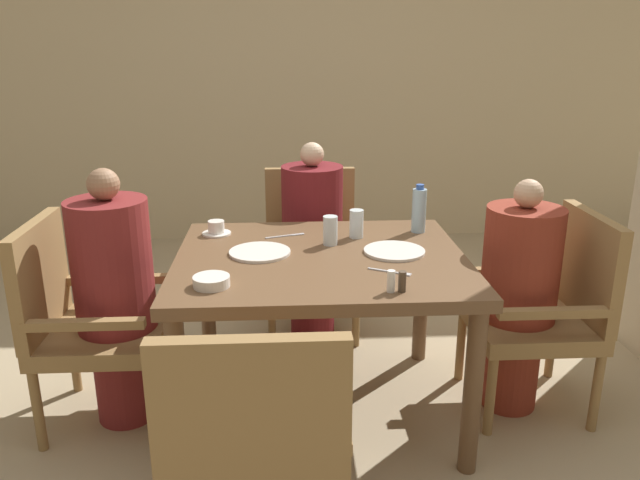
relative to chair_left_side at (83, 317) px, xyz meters
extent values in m
plane|color=tan|center=(0.98, 0.00, -0.47)|extent=(16.00, 16.00, 0.00)
cube|color=#C6B289|center=(0.98, 2.59, 0.93)|extent=(8.00, 0.06, 2.80)
cube|color=brown|center=(0.98, 0.00, 0.22)|extent=(1.18, 1.00, 0.05)
cylinder|color=brown|center=(0.45, -0.44, -0.14)|extent=(0.07, 0.07, 0.67)
cylinder|color=brown|center=(1.51, -0.44, -0.14)|extent=(0.07, 0.07, 0.67)
cylinder|color=brown|center=(0.45, 0.44, -0.14)|extent=(0.07, 0.07, 0.67)
cylinder|color=brown|center=(1.51, 0.44, -0.14)|extent=(0.07, 0.07, 0.67)
cube|color=olive|center=(0.08, 0.00, -0.08)|extent=(0.50, 0.50, 0.07)
cube|color=olive|center=(-0.15, 0.00, 0.18)|extent=(0.05, 0.50, 0.45)
cube|color=olive|center=(0.08, 0.23, 0.07)|extent=(0.45, 0.04, 0.04)
cube|color=olive|center=(0.08, -0.23, 0.07)|extent=(0.45, 0.04, 0.04)
cylinder|color=olive|center=(0.30, 0.22, -0.29)|extent=(0.04, 0.04, 0.36)
cylinder|color=olive|center=(0.30, -0.22, -0.29)|extent=(0.04, 0.04, 0.36)
cylinder|color=olive|center=(-0.14, 0.22, -0.29)|extent=(0.04, 0.04, 0.36)
cylinder|color=olive|center=(-0.14, -0.22, -0.29)|extent=(0.04, 0.04, 0.36)
cylinder|color=maroon|center=(0.14, 0.00, -0.26)|extent=(0.24, 0.24, 0.43)
cylinder|color=maroon|center=(0.14, 0.00, 0.22)|extent=(0.32, 0.32, 0.54)
sphere|color=#997051|center=(0.14, 0.00, 0.56)|extent=(0.13, 0.13, 0.13)
cube|color=olive|center=(0.98, 0.81, -0.08)|extent=(0.50, 0.50, 0.07)
cube|color=olive|center=(0.98, 1.04, 0.18)|extent=(0.50, 0.05, 0.45)
cube|color=olive|center=(1.21, 0.81, 0.07)|extent=(0.04, 0.45, 0.04)
cube|color=olive|center=(0.75, 0.81, 0.07)|extent=(0.04, 0.45, 0.04)
cylinder|color=olive|center=(1.20, 0.59, -0.29)|extent=(0.04, 0.04, 0.36)
cylinder|color=olive|center=(0.76, 0.59, -0.29)|extent=(0.04, 0.04, 0.36)
cylinder|color=olive|center=(1.20, 1.03, -0.29)|extent=(0.04, 0.04, 0.36)
cylinder|color=olive|center=(0.76, 1.03, -0.29)|extent=(0.04, 0.04, 0.36)
cylinder|color=maroon|center=(0.98, 0.75, -0.26)|extent=(0.24, 0.24, 0.43)
cylinder|color=maroon|center=(0.98, 0.75, 0.21)|extent=(0.32, 0.32, 0.52)
sphere|color=beige|center=(0.98, 0.75, 0.53)|extent=(0.12, 0.12, 0.12)
cube|color=olive|center=(1.88, 0.00, -0.08)|extent=(0.50, 0.50, 0.07)
cube|color=olive|center=(2.12, 0.00, 0.18)|extent=(0.05, 0.50, 0.45)
cube|color=olive|center=(1.88, -0.23, 0.07)|extent=(0.45, 0.04, 0.04)
cube|color=olive|center=(1.88, 0.23, 0.07)|extent=(0.45, 0.04, 0.04)
cylinder|color=olive|center=(1.66, -0.22, -0.29)|extent=(0.04, 0.04, 0.36)
cylinder|color=olive|center=(1.66, 0.22, -0.29)|extent=(0.04, 0.04, 0.36)
cylinder|color=olive|center=(2.11, -0.22, -0.29)|extent=(0.04, 0.04, 0.36)
cylinder|color=olive|center=(2.11, 0.22, -0.29)|extent=(0.04, 0.04, 0.36)
cylinder|color=maroon|center=(1.82, 0.00, -0.26)|extent=(0.24, 0.24, 0.43)
cylinder|color=maroon|center=(1.82, 0.00, 0.19)|extent=(0.32, 0.32, 0.48)
sphere|color=tan|center=(1.82, 0.00, 0.50)|extent=(0.12, 0.12, 0.12)
cube|color=olive|center=(0.75, -0.81, -0.08)|extent=(0.50, 0.50, 0.07)
cube|color=olive|center=(0.75, -1.04, 0.18)|extent=(0.50, 0.05, 0.45)
cube|color=olive|center=(0.51, -0.81, 0.07)|extent=(0.04, 0.45, 0.04)
cube|color=olive|center=(0.98, -0.81, 0.07)|extent=(0.04, 0.45, 0.04)
cylinder|color=olive|center=(0.52, -0.59, -0.29)|extent=(0.04, 0.04, 0.36)
cylinder|color=olive|center=(0.97, -0.59, -0.29)|extent=(0.04, 0.04, 0.36)
cylinder|color=white|center=(1.29, 0.02, 0.25)|extent=(0.25, 0.25, 0.01)
cylinder|color=white|center=(0.73, 0.04, 0.25)|extent=(0.25, 0.25, 0.01)
cylinder|color=white|center=(0.53, 0.32, 0.25)|extent=(0.13, 0.13, 0.01)
cylinder|color=white|center=(0.53, 0.32, 0.28)|extent=(0.07, 0.07, 0.05)
cylinder|color=white|center=(0.57, -0.31, 0.27)|extent=(0.13, 0.13, 0.04)
cylinder|color=#A3C6DB|center=(1.45, 0.31, 0.35)|extent=(0.06, 0.06, 0.20)
cylinder|color=#3359B2|center=(1.45, 0.31, 0.46)|extent=(0.04, 0.04, 0.02)
cylinder|color=silver|center=(1.15, 0.24, 0.31)|extent=(0.06, 0.06, 0.13)
cylinder|color=silver|center=(1.03, 0.14, 0.31)|extent=(0.06, 0.06, 0.13)
cylinder|color=white|center=(1.20, -0.40, 0.29)|extent=(0.03, 0.03, 0.08)
cylinder|color=#4C3D2D|center=(1.24, -0.40, 0.29)|extent=(0.03, 0.03, 0.08)
cube|color=silver|center=(1.22, -0.20, 0.25)|extent=(0.14, 0.08, 0.00)
cube|color=silver|center=(1.29, -0.24, 0.25)|extent=(0.04, 0.04, 0.00)
cube|color=silver|center=(0.82, 0.26, 0.25)|extent=(0.15, 0.06, 0.00)
cube|color=silver|center=(0.90, 0.29, 0.25)|extent=(0.06, 0.03, 0.00)
camera|label=1|loc=(0.84, -2.40, 1.08)|focal=35.00mm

